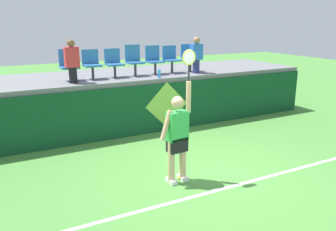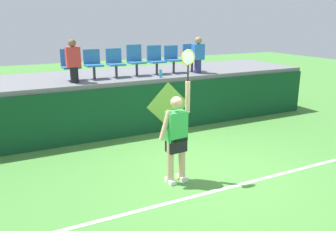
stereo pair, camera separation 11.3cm
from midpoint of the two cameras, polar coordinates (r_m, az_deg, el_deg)
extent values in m
plane|color=#478438|center=(7.06, 6.04, -9.54)|extent=(40.00, 40.00, 0.00)
cube|color=#0F4223|center=(9.29, -3.93, 1.10)|extent=(10.95, 0.20, 1.34)
cube|color=slate|center=(10.31, -6.90, 6.62)|extent=(10.95, 2.67, 0.12)
cube|color=white|center=(6.57, 9.32, -11.65)|extent=(9.86, 0.08, 0.01)
cube|color=white|center=(6.65, 0.04, -10.74)|extent=(0.14, 0.27, 0.08)
cube|color=white|center=(6.77, 1.92, -10.21)|extent=(0.14, 0.27, 0.08)
cylinder|color=#DBAD84|center=(6.49, 0.04, -7.77)|extent=(0.13, 0.13, 0.83)
cylinder|color=#DBAD84|center=(6.62, 1.95, -7.28)|extent=(0.13, 0.13, 0.83)
cube|color=black|center=(6.43, 1.02, -4.77)|extent=(0.38, 0.25, 0.28)
cube|color=green|center=(6.31, 1.03, -1.75)|extent=(0.40, 0.25, 0.55)
sphere|color=#DBAD84|center=(6.20, 1.05, 2.17)|extent=(0.22, 0.22, 0.22)
cylinder|color=#DBAD84|center=(6.17, -0.82, -1.63)|extent=(0.26, 0.11, 0.55)
cylinder|color=#DBAD84|center=(6.31, 2.88, 3.06)|extent=(0.09, 0.09, 0.58)
cylinder|color=black|center=(6.23, 2.93, 7.01)|extent=(0.03, 0.03, 0.30)
torus|color=gold|center=(6.20, 2.97, 9.57)|extent=(0.28, 0.05, 0.28)
ellipsoid|color=silver|center=(6.20, 2.97, 9.57)|extent=(0.24, 0.04, 0.24)
sphere|color=#D1E533|center=(6.77, 1.40, -10.29)|extent=(0.07, 0.07, 0.07)
cylinder|color=#338CE5|center=(9.39, -1.80, 6.91)|extent=(0.08, 0.08, 0.22)
cylinder|color=#38383D|center=(9.26, -16.19, 6.49)|extent=(0.07, 0.07, 0.32)
cube|color=#2D70B2|center=(9.23, -16.28, 7.63)|extent=(0.44, 0.42, 0.05)
cube|color=#2D70B2|center=(9.39, -16.63, 9.19)|extent=(0.44, 0.04, 0.43)
cylinder|color=#38383D|center=(9.39, -12.64, 6.89)|extent=(0.07, 0.07, 0.34)
cube|color=#2D70B2|center=(9.36, -12.72, 8.06)|extent=(0.44, 0.42, 0.05)
cube|color=#2D70B2|center=(9.52, -13.10, 9.46)|extent=(0.44, 0.04, 0.38)
cylinder|color=#38383D|center=(9.56, -9.09, 7.20)|extent=(0.07, 0.07, 0.33)
cube|color=#2D70B2|center=(9.54, -9.14, 8.32)|extent=(0.44, 0.42, 0.05)
cube|color=#2D70B2|center=(9.69, -9.56, 9.72)|extent=(0.44, 0.04, 0.39)
cylinder|color=#38383D|center=(9.77, -5.75, 7.54)|extent=(0.07, 0.07, 0.35)
cube|color=#2D70B2|center=(9.74, -5.78, 8.69)|extent=(0.44, 0.42, 0.05)
cube|color=#2D70B2|center=(9.89, -6.24, 10.25)|extent=(0.44, 0.04, 0.45)
cylinder|color=#38383D|center=(10.01, -2.44, 7.76)|extent=(0.07, 0.07, 0.33)
cube|color=#2D70B2|center=(9.99, -2.46, 8.86)|extent=(0.44, 0.42, 0.05)
cube|color=#2D70B2|center=(10.13, -2.94, 10.30)|extent=(0.44, 0.04, 0.43)
cylinder|color=#38383D|center=(10.25, 0.35, 8.01)|extent=(0.07, 0.07, 0.35)
cube|color=#2D70B2|center=(10.23, 0.35, 9.12)|extent=(0.44, 0.42, 0.05)
cube|color=#2D70B2|center=(10.37, -0.14, 10.43)|extent=(0.44, 0.04, 0.39)
cylinder|color=#38383D|center=(10.56, 3.38, 8.32)|extent=(0.07, 0.07, 0.39)
cube|color=#2D70B2|center=(10.53, 3.40, 9.51)|extent=(0.44, 0.42, 0.05)
cube|color=#2D70B2|center=(10.67, 2.89, 10.74)|extent=(0.44, 0.04, 0.37)
cylinder|color=black|center=(8.93, -15.76, 6.44)|extent=(0.20, 0.20, 0.39)
cube|color=red|center=(8.88, -15.98, 9.25)|extent=(0.34, 0.20, 0.49)
sphere|color=brown|center=(8.85, -16.14, 11.43)|extent=(0.19, 0.19, 0.19)
cylinder|color=navy|center=(10.27, 4.34, 8.10)|extent=(0.20, 0.20, 0.39)
cube|color=blue|center=(10.23, 4.39, 10.44)|extent=(0.34, 0.20, 0.45)
sphere|color=#A87A56|center=(10.20, 4.43, 12.27)|extent=(0.20, 0.20, 0.20)
cube|color=#0F4223|center=(9.61, -0.55, -2.50)|extent=(0.90, 0.01, 0.00)
plane|color=#8CC64C|center=(9.41, -0.55, 1.75)|extent=(1.27, 0.00, 1.27)
camera|label=1|loc=(0.06, -90.44, -0.12)|focal=36.91mm
camera|label=2|loc=(0.06, 89.56, 0.12)|focal=36.91mm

